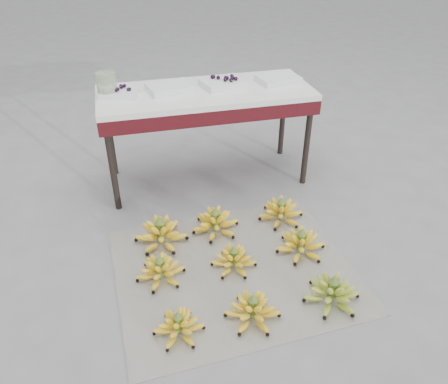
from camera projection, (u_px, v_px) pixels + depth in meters
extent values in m
plane|color=slate|center=(244.00, 260.00, 2.44)|extent=(60.00, 60.00, 0.00)
cube|color=silver|center=(234.00, 270.00, 2.37)|extent=(1.30, 1.11, 0.01)
ellipsoid|color=yellow|center=(179.00, 328.00, 2.00)|extent=(0.29, 0.29, 0.07)
ellipsoid|color=yellow|center=(178.00, 324.00, 1.98)|extent=(0.20, 0.20, 0.05)
ellipsoid|color=yellow|center=(178.00, 319.00, 1.96)|extent=(0.13, 0.13, 0.04)
cylinder|color=#506F29|center=(178.00, 324.00, 1.98)|extent=(0.04, 0.04, 0.09)
cone|color=#506F29|center=(178.00, 315.00, 1.95)|extent=(0.04, 0.04, 0.03)
ellipsoid|color=yellow|center=(252.00, 312.00, 2.07)|extent=(0.33, 0.33, 0.08)
ellipsoid|color=yellow|center=(253.00, 308.00, 2.05)|extent=(0.23, 0.23, 0.06)
ellipsoid|color=yellow|center=(253.00, 303.00, 2.03)|extent=(0.15, 0.15, 0.05)
cylinder|color=#506F29|center=(253.00, 308.00, 2.05)|extent=(0.04, 0.04, 0.11)
cone|color=#506F29|center=(253.00, 297.00, 2.01)|extent=(0.05, 0.05, 0.04)
ellipsoid|color=#8FB938|center=(331.00, 295.00, 2.16)|extent=(0.36, 0.36, 0.08)
ellipsoid|color=#8FB938|center=(332.00, 290.00, 2.14)|extent=(0.25, 0.25, 0.06)
ellipsoid|color=#8FB938|center=(333.00, 285.00, 2.12)|extent=(0.17, 0.17, 0.05)
cylinder|color=#506F29|center=(332.00, 290.00, 2.14)|extent=(0.05, 0.05, 0.11)
cone|color=#506F29|center=(334.00, 279.00, 2.10)|extent=(0.05, 0.05, 0.04)
ellipsoid|color=yellow|center=(161.00, 272.00, 2.29)|extent=(0.31, 0.31, 0.08)
ellipsoid|color=yellow|center=(160.00, 268.00, 2.28)|extent=(0.22, 0.22, 0.06)
ellipsoid|color=yellow|center=(160.00, 263.00, 2.26)|extent=(0.14, 0.14, 0.05)
cylinder|color=#506F29|center=(160.00, 268.00, 2.28)|extent=(0.04, 0.04, 0.10)
cone|color=#506F29|center=(159.00, 258.00, 2.24)|extent=(0.05, 0.05, 0.04)
ellipsoid|color=yellow|center=(234.00, 262.00, 2.37)|extent=(0.30, 0.30, 0.07)
ellipsoid|color=yellow|center=(234.00, 258.00, 2.35)|extent=(0.21, 0.21, 0.05)
ellipsoid|color=yellow|center=(234.00, 253.00, 2.33)|extent=(0.14, 0.14, 0.04)
cylinder|color=#506F29|center=(234.00, 258.00, 2.35)|extent=(0.04, 0.04, 0.10)
cone|color=#506F29|center=(234.00, 249.00, 2.31)|extent=(0.05, 0.05, 0.04)
ellipsoid|color=yellow|center=(301.00, 246.00, 2.47)|extent=(0.31, 0.31, 0.08)
ellipsoid|color=yellow|center=(301.00, 241.00, 2.45)|extent=(0.22, 0.22, 0.06)
ellipsoid|color=yellow|center=(302.00, 237.00, 2.43)|extent=(0.14, 0.14, 0.05)
cylinder|color=#506F29|center=(301.00, 241.00, 2.45)|extent=(0.04, 0.04, 0.11)
cone|color=#506F29|center=(302.00, 231.00, 2.41)|extent=(0.05, 0.05, 0.04)
ellipsoid|color=yellow|center=(161.00, 236.00, 2.54)|extent=(0.39, 0.39, 0.09)
ellipsoid|color=yellow|center=(161.00, 231.00, 2.52)|extent=(0.28, 0.28, 0.07)
ellipsoid|color=yellow|center=(160.00, 226.00, 2.50)|extent=(0.18, 0.18, 0.06)
cylinder|color=#506F29|center=(161.00, 231.00, 2.52)|extent=(0.05, 0.05, 0.12)
cone|color=#506F29|center=(160.00, 220.00, 2.47)|extent=(0.06, 0.06, 0.04)
ellipsoid|color=yellow|center=(215.00, 225.00, 2.63)|extent=(0.30, 0.30, 0.08)
ellipsoid|color=yellow|center=(215.00, 220.00, 2.61)|extent=(0.21, 0.21, 0.06)
ellipsoid|color=yellow|center=(215.00, 216.00, 2.59)|extent=(0.14, 0.14, 0.05)
cylinder|color=#506F29|center=(215.00, 220.00, 2.61)|extent=(0.05, 0.05, 0.11)
cone|color=#506F29|center=(215.00, 210.00, 2.57)|extent=(0.05, 0.05, 0.04)
ellipsoid|color=yellow|center=(281.00, 214.00, 2.73)|extent=(0.30, 0.30, 0.08)
ellipsoid|color=yellow|center=(281.00, 209.00, 2.71)|extent=(0.21, 0.21, 0.06)
ellipsoid|color=yellow|center=(281.00, 205.00, 2.69)|extent=(0.14, 0.14, 0.05)
cylinder|color=#506F29|center=(281.00, 209.00, 2.71)|extent=(0.04, 0.04, 0.11)
cone|color=#506F29|center=(282.00, 200.00, 2.67)|extent=(0.05, 0.05, 0.04)
cylinder|color=black|center=(112.00, 166.00, 2.69)|extent=(0.04, 0.04, 0.63)
cylinder|color=black|center=(307.00, 143.00, 2.96)|extent=(0.04, 0.04, 0.63)
cylinder|color=black|center=(110.00, 135.00, 3.07)|extent=(0.04, 0.04, 0.63)
cylinder|color=black|center=(283.00, 117.00, 3.33)|extent=(0.04, 0.04, 0.63)
cube|color=#470D15|center=(206.00, 102.00, 2.86)|extent=(1.38, 0.55, 0.09)
cube|color=white|center=(205.00, 93.00, 2.83)|extent=(1.38, 0.55, 0.04)
cube|color=silver|center=(119.00, 93.00, 2.72)|extent=(0.26, 0.22, 0.04)
sphere|color=black|center=(125.00, 86.00, 2.75)|extent=(0.02, 0.02, 0.02)
sphere|color=black|center=(116.00, 90.00, 2.68)|extent=(0.02, 0.02, 0.02)
sphere|color=black|center=(129.00, 89.00, 2.69)|extent=(0.02, 0.02, 0.02)
sphere|color=black|center=(122.00, 86.00, 2.74)|extent=(0.02, 0.02, 0.02)
sphere|color=black|center=(128.00, 89.00, 2.69)|extent=(0.02, 0.02, 0.02)
sphere|color=black|center=(117.00, 89.00, 2.69)|extent=(0.02, 0.02, 0.02)
sphere|color=black|center=(121.00, 86.00, 2.74)|extent=(0.02, 0.02, 0.02)
sphere|color=black|center=(121.00, 87.00, 2.72)|extent=(0.02, 0.02, 0.02)
sphere|color=black|center=(118.00, 89.00, 2.69)|extent=(0.02, 0.02, 0.02)
cube|color=silver|center=(170.00, 88.00, 2.79)|extent=(0.31, 0.25, 0.04)
cube|color=silver|center=(223.00, 83.00, 2.86)|extent=(0.31, 0.26, 0.04)
sphere|color=black|center=(232.00, 77.00, 2.86)|extent=(0.03, 0.03, 0.03)
sphere|color=black|center=(227.00, 78.00, 2.84)|extent=(0.03, 0.03, 0.03)
sphere|color=black|center=(236.00, 79.00, 2.83)|extent=(0.03, 0.03, 0.03)
sphere|color=black|center=(231.00, 80.00, 2.81)|extent=(0.03, 0.03, 0.03)
sphere|color=black|center=(214.00, 77.00, 2.86)|extent=(0.03, 0.03, 0.03)
sphere|color=black|center=(226.00, 78.00, 2.85)|extent=(0.03, 0.03, 0.03)
sphere|color=black|center=(233.00, 78.00, 2.84)|extent=(0.03, 0.03, 0.03)
sphere|color=black|center=(218.00, 78.00, 2.85)|extent=(0.03, 0.03, 0.03)
sphere|color=black|center=(212.00, 77.00, 2.86)|extent=(0.03, 0.03, 0.03)
sphere|color=black|center=(232.00, 76.00, 2.88)|extent=(0.03, 0.03, 0.03)
sphere|color=black|center=(225.00, 80.00, 2.82)|extent=(0.03, 0.03, 0.03)
cube|color=silver|center=(278.00, 79.00, 2.93)|extent=(0.30, 0.23, 0.04)
cylinder|color=beige|center=(107.00, 85.00, 2.68)|extent=(0.14, 0.14, 0.15)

